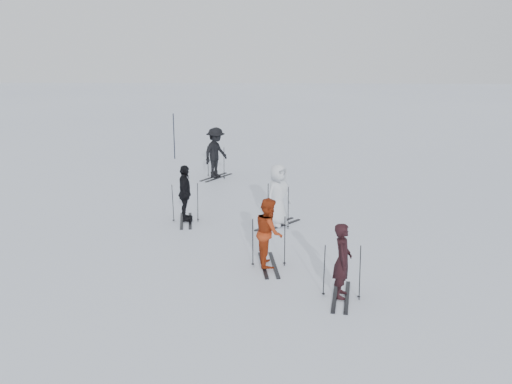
# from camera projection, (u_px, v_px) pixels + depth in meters

# --- Properties ---
(ground) EXTENTS (120.00, 120.00, 0.00)m
(ground) POSITION_uv_depth(u_px,v_px,m) (255.00, 236.00, 15.88)
(ground) COLOR silver
(ground) RESTS_ON ground
(skier_near_dark) EXTENTS (0.47, 0.64, 1.61)m
(skier_near_dark) POSITION_uv_depth(u_px,v_px,m) (342.00, 262.00, 11.86)
(skier_near_dark) COLOR black
(skier_near_dark) RESTS_ON ground
(skier_red) EXTENTS (0.72, 0.88, 1.65)m
(skier_red) POSITION_uv_depth(u_px,v_px,m) (269.00, 233.00, 13.56)
(skier_red) COLOR #962F11
(skier_red) RESTS_ON ground
(skier_grey) EXTENTS (1.02, 1.05, 1.81)m
(skier_grey) POSITION_uv_depth(u_px,v_px,m) (278.00, 196.00, 16.56)
(skier_grey) COLOR silver
(skier_grey) RESTS_ON ground
(skier_uphill_left) EXTENTS (0.55, 1.04, 1.69)m
(skier_uphill_left) POSITION_uv_depth(u_px,v_px,m) (185.00, 194.00, 16.95)
(skier_uphill_left) COLOR black
(skier_uphill_left) RESTS_ON ground
(skier_uphill_far) EXTENTS (1.28, 1.47, 1.97)m
(skier_uphill_far) POSITION_uv_depth(u_px,v_px,m) (216.00, 153.00, 22.44)
(skier_uphill_far) COLOR black
(skier_uphill_far) RESTS_ON ground
(skis_near_dark) EXTENTS (1.77, 1.12, 1.21)m
(skis_near_dark) POSITION_uv_depth(u_px,v_px,m) (342.00, 271.00, 11.91)
(skis_near_dark) COLOR black
(skis_near_dark) RESTS_ON ground
(skis_red) EXTENTS (1.82, 1.12, 1.26)m
(skis_red) POSITION_uv_depth(u_px,v_px,m) (269.00, 241.00, 13.61)
(skis_red) COLOR black
(skis_red) RESTS_ON ground
(skis_grey) EXTENTS (1.91, 1.83, 1.26)m
(skis_grey) POSITION_uv_depth(u_px,v_px,m) (278.00, 205.00, 16.63)
(skis_grey) COLOR black
(skis_grey) RESTS_ON ground
(skis_uphill_left) EXTENTS (1.76, 1.10, 1.21)m
(skis_uphill_left) POSITION_uv_depth(u_px,v_px,m) (185.00, 202.00, 17.01)
(skis_uphill_left) COLOR black
(skis_uphill_left) RESTS_ON ground
(skis_uphill_far) EXTENTS (2.00, 1.71, 1.29)m
(skis_uphill_far) POSITION_uv_depth(u_px,v_px,m) (216.00, 162.00, 22.52)
(skis_uphill_far) COLOR black
(skis_uphill_far) RESTS_ON ground
(piste_marker) EXTENTS (0.06, 0.06, 2.09)m
(piste_marker) POSITION_uv_depth(u_px,v_px,m) (174.00, 136.00, 26.06)
(piste_marker) COLOR black
(piste_marker) RESTS_ON ground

